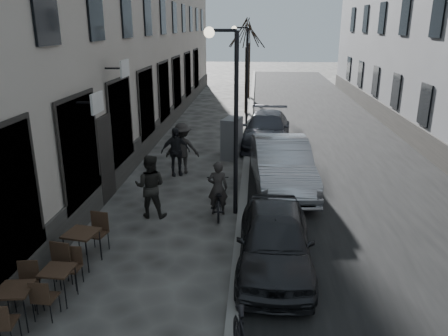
# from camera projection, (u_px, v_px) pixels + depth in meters

# --- Properties ---
(road) EXTENTS (7.30, 60.00, 0.00)m
(road) POSITION_uv_depth(u_px,v_px,m) (323.00, 133.00, 21.71)
(road) COLOR black
(road) RESTS_ON ground
(kerb) EXTENTS (0.25, 60.00, 0.12)m
(kerb) POSITION_uv_depth(u_px,v_px,m) (249.00, 131.00, 21.95)
(kerb) COLOR slate
(kerb) RESTS_ON ground
(streetlamp_near) EXTENTS (0.90, 0.28, 5.09)m
(streetlamp_near) POSITION_uv_depth(u_px,v_px,m) (230.00, 103.00, 11.54)
(streetlamp_near) COLOR black
(streetlamp_near) RESTS_ON ground
(streetlamp_far) EXTENTS (0.90, 0.28, 5.09)m
(streetlamp_far) POSITION_uv_depth(u_px,v_px,m) (244.00, 64.00, 22.91)
(streetlamp_far) COLOR black
(streetlamp_far) RESTS_ON ground
(tree_near) EXTENTS (2.40, 2.40, 5.70)m
(tree_near) POSITION_uv_depth(u_px,v_px,m) (247.00, 33.00, 25.27)
(tree_near) COLOR black
(tree_near) RESTS_ON ground
(tree_far) EXTENTS (2.40, 2.40, 5.70)m
(tree_far) POSITION_uv_depth(u_px,v_px,m) (249.00, 32.00, 30.96)
(tree_far) COLOR black
(tree_far) RESTS_ON ground
(bistro_set_a) EXTENTS (0.68, 1.52, 0.87)m
(bistro_set_a) POSITION_uv_depth(u_px,v_px,m) (15.00, 303.00, 7.72)
(bistro_set_a) COLOR #2F2014
(bistro_set_a) RESTS_ON ground
(bistro_set_b) EXTENTS (0.59, 1.41, 0.82)m
(bistro_set_b) POSITION_uv_depth(u_px,v_px,m) (59.00, 282.00, 8.40)
(bistro_set_b) COLOR #2F2014
(bistro_set_b) RESTS_ON ground
(bistro_set_c) EXTENTS (0.76, 1.66, 0.95)m
(bistro_set_c) POSITION_uv_depth(u_px,v_px,m) (83.00, 245.00, 9.66)
(bistro_set_c) COLOR #2F2014
(bistro_set_c) RESTS_ON ground
(utility_cabinet) EXTENTS (0.86, 1.20, 1.63)m
(utility_cabinet) POSITION_uv_depth(u_px,v_px,m) (232.00, 138.00, 17.45)
(utility_cabinet) COLOR #5E5E60
(utility_cabinet) RESTS_ON ground
(bicycle) EXTENTS (0.79, 1.86, 0.95)m
(bicycle) POSITION_uv_depth(u_px,v_px,m) (218.00, 198.00, 12.32)
(bicycle) COLOR black
(bicycle) RESTS_ON ground
(cyclist_rider) EXTENTS (0.60, 0.42, 1.55)m
(cyclist_rider) POSITION_uv_depth(u_px,v_px,m) (218.00, 188.00, 12.23)
(cyclist_rider) COLOR #272322
(cyclist_rider) RESTS_ON ground
(pedestrian_near) EXTENTS (0.88, 0.69, 1.79)m
(pedestrian_near) POSITION_uv_depth(u_px,v_px,m) (150.00, 186.00, 12.03)
(pedestrian_near) COLOR black
(pedestrian_near) RESTS_ON ground
(pedestrian_mid) EXTENTS (1.26, 0.82, 1.85)m
(pedestrian_mid) POSITION_uv_depth(u_px,v_px,m) (182.00, 148.00, 15.62)
(pedestrian_mid) COLOR #272422
(pedestrian_mid) RESTS_ON ground
(pedestrian_far) EXTENTS (1.10, 0.72, 1.74)m
(pedestrian_far) POSITION_uv_depth(u_px,v_px,m) (176.00, 152.00, 15.42)
(pedestrian_far) COLOR black
(pedestrian_far) RESTS_ON ground
(car_near) EXTENTS (1.69, 4.04, 1.37)m
(car_near) POSITION_uv_depth(u_px,v_px,m) (275.00, 239.00, 9.51)
(car_near) COLOR black
(car_near) RESTS_ON ground
(car_mid) EXTENTS (2.12, 5.09, 1.64)m
(car_mid) POSITION_uv_depth(u_px,v_px,m) (281.00, 164.00, 14.16)
(car_mid) COLOR #9B9DA3
(car_mid) RESTS_ON ground
(car_far) EXTENTS (2.41, 5.09, 1.43)m
(car_far) POSITION_uv_depth(u_px,v_px,m) (266.00, 129.00, 19.39)
(car_far) COLOR #373941
(car_far) RESTS_ON ground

